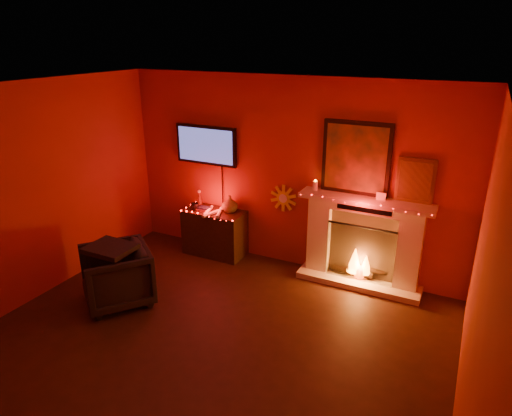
{
  "coord_description": "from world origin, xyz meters",
  "views": [
    {
      "loc": [
        2.32,
        -3.19,
        3.18
      ],
      "look_at": [
        -0.1,
        1.7,
        1.11
      ],
      "focal_mm": 32.0,
      "sensor_mm": 36.0,
      "label": 1
    }
  ],
  "objects": [
    {
      "name": "console_table",
      "position": [
        -1.08,
        2.26,
        0.38
      ],
      "size": [
        0.93,
        0.56,
        0.96
      ],
      "color": "black",
      "rests_on": "floor"
    },
    {
      "name": "armchair",
      "position": [
        -1.46,
        0.53,
        0.37
      ],
      "size": [
        1.12,
        1.13,
        0.74
      ],
      "primitive_type": "imported",
      "rotation": [
        0.0,
        0.0,
        -0.67
      ],
      "color": "black",
      "rests_on": "floor"
    },
    {
      "name": "fireplace",
      "position": [
        1.14,
        2.39,
        0.72
      ],
      "size": [
        1.72,
        0.4,
        2.18
      ],
      "color": "beige",
      "rests_on": "floor"
    },
    {
      "name": "tv",
      "position": [
        -1.3,
        2.45,
        1.65
      ],
      "size": [
        1.0,
        0.07,
        1.24
      ],
      "color": "black",
      "rests_on": "room"
    },
    {
      "name": "sunburst_clock",
      "position": [
        -0.05,
        2.48,
        1.0
      ],
      "size": [
        0.4,
        0.03,
        0.4
      ],
      "color": "yellow",
      "rests_on": "room"
    },
    {
      "name": "room",
      "position": [
        0.0,
        0.0,
        1.35
      ],
      "size": [
        5.0,
        5.0,
        5.0
      ],
      "color": "black",
      "rests_on": "ground"
    }
  ]
}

